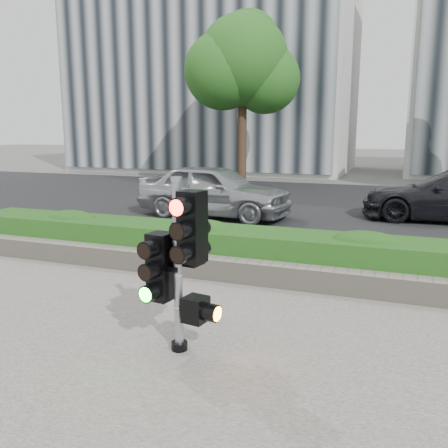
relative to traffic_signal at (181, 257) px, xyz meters
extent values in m
plane|color=#51514C|center=(0.15, 0.56, -1.06)|extent=(120.00, 120.00, 0.00)
cube|color=black|center=(0.15, 10.56, -1.05)|extent=(60.00, 13.00, 0.02)
cube|color=gray|center=(0.15, 3.71, -1.00)|extent=(60.00, 0.25, 0.12)
cube|color=gray|center=(0.15, 2.46, -0.86)|extent=(12.00, 0.32, 0.34)
cube|color=#3C8428|center=(0.15, 3.11, -0.69)|extent=(12.00, 1.00, 0.68)
cube|color=#B7B7B2|center=(-8.85, 23.56, 6.44)|extent=(16.00, 9.00, 15.00)
cylinder|color=black|center=(-4.35, 15.06, 0.95)|extent=(0.36, 0.36, 4.03)
sphere|color=#224714|center=(-4.35, 15.06, 4.12)|extent=(3.74, 3.74, 3.74)
sphere|color=#224714|center=(-3.49, 15.42, 3.40)|extent=(2.88, 2.88, 2.88)
sphere|color=#224714|center=(-5.07, 14.62, 3.69)|extent=(3.17, 3.17, 3.17)
sphere|color=#224714|center=(-4.35, 15.78, 4.98)|extent=(2.59, 2.59, 2.59)
cylinder|color=black|center=(-0.03, -0.02, -0.99)|extent=(0.18, 0.18, 0.09)
cylinder|color=gray|center=(-0.03, -0.02, -0.12)|extent=(0.09, 0.09, 1.83)
cylinder|color=gray|center=(-0.03, -0.02, 0.81)|extent=(0.12, 0.12, 0.04)
cube|color=#FF1107|center=(0.17, -0.08, 0.35)|extent=(0.27, 0.27, 0.73)
cube|color=#14E51E|center=(-0.24, -0.02, -0.13)|extent=(0.27, 0.27, 0.73)
cube|color=black|center=(0.03, 0.18, 0.12)|extent=(0.27, 0.27, 0.50)
cube|color=orange|center=(0.17, -0.03, -0.54)|extent=(0.27, 0.27, 0.27)
imported|color=#A1A4A8|center=(-2.69, 7.66, -0.32)|extent=(4.38, 2.06, 1.45)
camera|label=1|loc=(2.10, -4.31, 1.30)|focal=38.00mm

